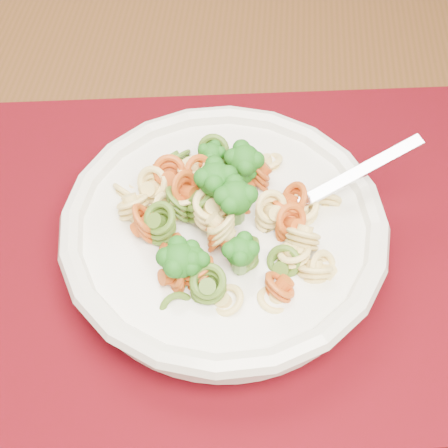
{
  "coord_description": "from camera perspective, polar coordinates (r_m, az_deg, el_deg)",
  "views": [
    {
      "loc": [
        -0.03,
        -0.14,
        1.15
      ],
      "look_at": [
        -0.05,
        0.17,
        0.74
      ],
      "focal_mm": 50.0,
      "sensor_mm": 36.0,
      "label": 1
    }
  ],
  "objects": [
    {
      "name": "pasta_broccoli_heap",
      "position": [
        0.51,
        0.0,
        0.4
      ],
      "size": [
        0.23,
        0.23,
        0.06
      ],
      "primitive_type": null,
      "color": "#E6C571",
      "rests_on": "pasta_bowl"
    },
    {
      "name": "pasta_bowl",
      "position": [
        0.53,
        0.0,
        -0.59
      ],
      "size": [
        0.28,
        0.28,
        0.05
      ],
      "color": "silver",
      "rests_on": "placemat"
    },
    {
      "name": "dining_table",
      "position": [
        0.66,
        -5.12,
        -1.68
      ],
      "size": [
        1.6,
        1.06,
        0.69
      ],
      "rotation": [
        0.0,
        0.0,
        -0.04
      ],
      "color": "#4E2C15",
      "rests_on": "ground"
    },
    {
      "name": "placemat",
      "position": [
        0.56,
        1.07,
        -1.49
      ],
      "size": [
        0.53,
        0.43,
        0.0
      ],
      "primitive_type": "cube",
      "rotation": [
        0.0,
        0.0,
        0.1
      ],
      "color": "#4F0310",
      "rests_on": "dining_table"
    },
    {
      "name": "fork",
      "position": [
        0.52,
        4.7,
        0.63
      ],
      "size": [
        0.18,
        0.09,
        0.08
      ],
      "primitive_type": null,
      "rotation": [
        0.0,
        -0.35,
        0.41
      ],
      "color": "silver",
      "rests_on": "pasta_bowl"
    }
  ]
}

